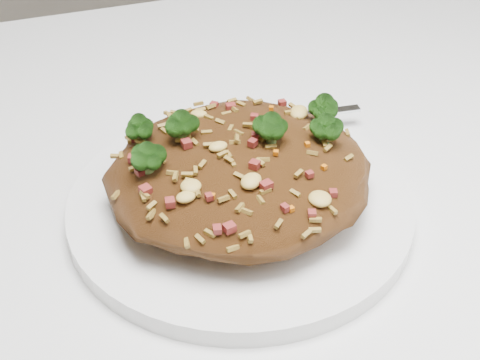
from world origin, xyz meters
The scene contains 4 objects.
dining_table centered at (0.00, 0.00, 0.66)m, with size 1.20×0.80×0.75m.
plate centered at (-0.03, 0.01, 0.76)m, with size 0.24×0.24×0.01m, color white.
fried_rice centered at (-0.03, 0.01, 0.79)m, with size 0.18×0.17×0.07m.
fork centered at (0.03, 0.09, 0.77)m, with size 0.16×0.03×0.00m.
Camera 1 is at (-0.15, -0.34, 1.06)m, focal length 50.00 mm.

